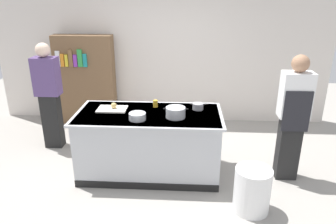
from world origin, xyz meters
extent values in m
plane|color=#9E9991|center=(0.00, 0.00, 0.00)|extent=(10.00, 10.00, 0.00)
cube|color=silver|center=(0.00, 2.10, 1.50)|extent=(6.40, 0.12, 3.00)
cube|color=#B7BABF|center=(0.00, 0.00, 0.45)|extent=(1.90, 0.90, 0.90)
cube|color=#B7BABF|center=(0.00, 0.00, 0.89)|extent=(1.98, 0.98, 0.03)
cube|color=black|center=(0.00, -0.46, 0.05)|extent=(1.90, 0.01, 0.10)
cube|color=silver|center=(-0.52, 0.11, 0.91)|extent=(0.40, 0.28, 0.02)
sphere|color=tan|center=(-0.50, 0.12, 0.96)|extent=(0.08, 0.08, 0.08)
cylinder|color=#B7BABF|center=(0.37, -0.12, 0.97)|extent=(0.26, 0.26, 0.14)
cube|color=black|center=(0.22, -0.12, 1.02)|extent=(0.04, 0.02, 0.01)
cube|color=black|center=(0.51, -0.12, 1.02)|extent=(0.04, 0.02, 0.01)
cylinder|color=#99999E|center=(0.67, 0.19, 0.95)|extent=(0.15, 0.15, 0.09)
cube|color=black|center=(0.58, 0.19, 0.98)|extent=(0.04, 0.02, 0.01)
cube|color=black|center=(0.76, 0.19, 0.98)|extent=(0.04, 0.02, 0.01)
cylinder|color=#B7BABF|center=(-0.12, -0.23, 0.95)|extent=(0.22, 0.22, 0.09)
cylinder|color=yellow|center=(0.07, 0.26, 0.95)|extent=(0.07, 0.07, 0.10)
cylinder|color=white|center=(1.29, -0.78, 0.27)|extent=(0.42, 0.42, 0.55)
cube|color=black|center=(1.90, -0.01, 0.45)|extent=(0.28, 0.20, 0.90)
cube|color=white|center=(1.90, -0.01, 1.20)|extent=(0.38, 0.24, 0.60)
sphere|color=#A87A5B|center=(1.90, -0.01, 1.61)|extent=(0.22, 0.22, 0.22)
cube|color=#232328|center=(1.90, -0.14, 1.02)|extent=(0.34, 0.02, 0.54)
cube|color=black|center=(-1.68, 0.73, 0.45)|extent=(0.28, 0.20, 0.90)
cube|color=#563F74|center=(-1.68, 0.73, 1.20)|extent=(0.38, 0.24, 0.60)
sphere|color=beige|center=(-1.68, 0.73, 1.61)|extent=(0.22, 0.22, 0.22)
cube|color=brown|center=(-1.42, 1.80, 0.85)|extent=(1.10, 0.28, 1.70)
cube|color=white|center=(-1.85, 1.64, 1.29)|extent=(0.08, 0.03, 0.29)
cube|color=orange|center=(-1.77, 1.64, 1.27)|extent=(0.06, 0.03, 0.23)
cube|color=yellow|center=(-1.69, 1.64, 1.26)|extent=(0.06, 0.03, 0.22)
cube|color=brown|center=(-1.61, 1.64, 1.30)|extent=(0.07, 0.03, 0.31)
cube|color=purple|center=(-1.53, 1.64, 1.26)|extent=(0.07, 0.03, 0.22)
cube|color=green|center=(-1.44, 1.64, 1.31)|extent=(0.09, 0.03, 0.32)
cube|color=teal|center=(-1.35, 1.64, 1.27)|extent=(0.07, 0.03, 0.24)
camera|label=1|loc=(0.50, -3.98, 2.44)|focal=34.04mm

